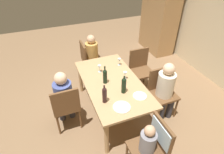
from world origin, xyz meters
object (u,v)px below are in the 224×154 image
(person_man_guest, at_px, (93,53))
(wine_bottle_tall_green, at_px, (105,76))
(chair_left_end, at_px, (89,58))
(wine_bottle_dark_red, at_px, (124,85))
(handbag, at_px, (149,94))
(person_woman_host, at_px, (64,96))
(dinner_plate_host, at_px, (122,107))
(armoire_cabinet, at_px, (160,14))
(chair_right_end, at_px, (156,141))
(chair_near, at_px, (66,105))
(chair_far_right, at_px, (161,89))
(wine_bottle_short_olive, at_px, (105,95))
(chair_far_left, at_px, (141,67))
(wine_glass_centre, at_px, (125,74))
(dining_table, at_px, (112,85))
(person_child_small, at_px, (146,146))
(person_man_bearded, at_px, (166,87))
(wine_glass_near_left, at_px, (119,60))
(wine_glass_near_right, at_px, (99,67))
(dinner_plate_guest_left, at_px, (140,96))

(person_man_guest, bearing_deg, wine_bottle_tall_green, -6.77)
(chair_left_end, distance_m, wine_bottle_dark_red, 1.65)
(wine_bottle_dark_red, bearing_deg, handbag, 116.19)
(person_woman_host, distance_m, person_man_guest, 1.53)
(dinner_plate_host, bearing_deg, handbag, 126.13)
(armoire_cabinet, distance_m, chair_right_end, 3.91)
(chair_near, xyz_separation_m, chair_far_right, (0.23, 1.72, 0.00))
(person_man_guest, xyz_separation_m, dinner_plate_host, (1.92, -0.13, 0.10))
(wine_bottle_tall_green, xyz_separation_m, handbag, (-0.03, 0.98, -0.76))
(wine_bottle_tall_green, xyz_separation_m, wine_bottle_short_olive, (0.46, -0.17, 0.00))
(chair_far_left, bearing_deg, handbag, 90.00)
(wine_glass_centre, bearing_deg, dining_table, -91.55)
(person_man_guest, xyz_separation_m, handbag, (1.22, 0.84, -0.53))
(person_child_small, distance_m, wine_bottle_dark_red, 0.99)
(dining_table, distance_m, wine_bottle_tall_green, 0.26)
(chair_left_end, relative_size, person_man_bearded, 0.81)
(person_child_small, bearing_deg, chair_near, 35.29)
(chair_near, relative_size, chair_far_right, 1.00)
(dining_table, relative_size, dinner_plate_host, 6.63)
(chair_far_right, height_order, wine_glass_centre, chair_far_right)
(person_man_guest, distance_m, wine_glass_near_left, 0.89)
(chair_far_left, relative_size, wine_bottle_short_olive, 2.84)
(chair_right_end, relative_size, wine_glass_near_left, 6.17)
(wine_glass_near_right, bearing_deg, dinner_plate_guest_left, 22.84)
(dining_table, bearing_deg, chair_right_end, 5.57)
(chair_right_end, xyz_separation_m, person_woman_host, (-1.30, -0.99, 0.06))
(person_woman_host, relative_size, wine_bottle_dark_red, 3.49)
(chair_right_end, xyz_separation_m, wine_glass_near_right, (-1.64, -0.23, 0.24))
(chair_far_right, height_order, dinner_plate_host, chair_far_right)
(chair_far_left, distance_m, wine_bottle_dark_red, 1.19)
(person_man_guest, bearing_deg, chair_far_left, 46.88)
(armoire_cabinet, xyz_separation_m, chair_far_right, (2.30, -1.37, -0.56))
(wine_bottle_short_olive, bearing_deg, chair_near, -121.87)
(person_man_bearded, height_order, person_child_small, person_man_bearded)
(wine_bottle_tall_green, relative_size, wine_glass_near_right, 2.27)
(wine_glass_near_right, bearing_deg, handbag, 71.59)
(wine_bottle_dark_red, relative_size, handbag, 1.15)
(dining_table, xyz_separation_m, person_child_small, (1.27, -0.02, -0.09))
(person_woman_host, distance_m, wine_bottle_dark_red, 1.03)
(armoire_cabinet, xyz_separation_m, dining_table, (1.99, -2.23, -0.45))
(dinner_plate_guest_left, xyz_separation_m, handbag, (-0.58, 0.59, -0.62))
(wine_bottle_short_olive, distance_m, wine_glass_centre, 0.70)
(chair_right_end, xyz_separation_m, wine_glass_centre, (-1.26, 0.13, 0.24))
(chair_right_end, relative_size, wine_bottle_short_olive, 2.84)
(dining_table, xyz_separation_m, chair_near, (0.09, -0.86, -0.11))
(chair_far_left, height_order, person_man_guest, person_man_guest)
(person_man_bearded, relative_size, wine_glass_near_right, 7.60)
(chair_left_end, relative_size, person_woman_host, 0.81)
(wine_bottle_tall_green, height_order, handbag, wine_bottle_tall_green)
(chair_right_end, xyz_separation_m, dinner_plate_guest_left, (-0.74, 0.15, 0.14))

